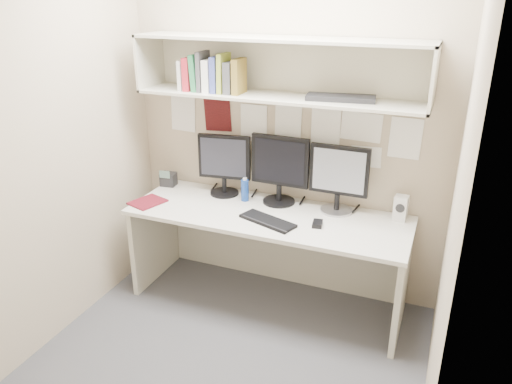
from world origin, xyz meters
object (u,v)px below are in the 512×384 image
at_px(monitor_center, 280,167).
at_px(maroon_notebook, 148,202).
at_px(desk, 268,258).
at_px(monitor_right, 339,176).
at_px(desk_phone, 168,179).
at_px(speaker, 401,208).
at_px(monitor_left, 224,162).
at_px(keyboard, 268,221).

relative_size(monitor_center, maroon_notebook, 2.11).
xyz_separation_m(desk, monitor_right, (0.44, 0.22, 0.63)).
height_order(desk, desk_phone, desk_phone).
distance_m(monitor_right, speaker, 0.47).
relative_size(speaker, desk_phone, 1.25).
xyz_separation_m(monitor_left, monitor_right, (0.89, -0.00, 0.01)).
distance_m(monitor_center, maroon_notebook, 1.02).
bearing_deg(desk_phone, desk, -18.83).
relative_size(keyboard, maroon_notebook, 1.68).
distance_m(monitor_center, monitor_right, 0.44).
bearing_deg(desk, maroon_notebook, -169.60).
bearing_deg(keyboard, desk, 128.93).
distance_m(monitor_left, monitor_center, 0.45).
height_order(speaker, desk_phone, speaker).
xyz_separation_m(speaker, maroon_notebook, (-1.78, -0.40, -0.08)).
xyz_separation_m(monitor_center, speaker, (0.88, 0.02, -0.19)).
relative_size(desk, maroon_notebook, 8.29).
distance_m(speaker, desk_phone, 1.82).
bearing_deg(speaker, desk, -161.01).
bearing_deg(monitor_right, maroon_notebook, -163.25).
relative_size(monitor_center, keyboard, 1.25).
height_order(desk, monitor_left, monitor_left).
distance_m(keyboard, desk_phone, 1.05).
relative_size(desk, monitor_right, 4.11).
bearing_deg(speaker, monitor_right, -173.89).
height_order(desk, speaker, speaker).
relative_size(monitor_center, speaker, 2.89).
bearing_deg(monitor_center, desk, -89.63).
xyz_separation_m(monitor_right, keyboard, (-0.39, -0.36, -0.25)).
bearing_deg(desk_phone, keyboard, -25.89).
relative_size(monitor_left, speaker, 2.67).
xyz_separation_m(monitor_left, keyboard, (0.49, -0.36, -0.25)).
xyz_separation_m(monitor_left, speaker, (1.32, 0.02, -0.17)).
distance_m(monitor_left, maroon_notebook, 0.65).
bearing_deg(desk_phone, maroon_notebook, -90.31).
height_order(monitor_right, keyboard, monitor_right).
distance_m(monitor_center, keyboard, 0.45).
bearing_deg(maroon_notebook, speaker, 30.95).
xyz_separation_m(monitor_center, monitor_right, (0.44, 0.00, -0.01)).
bearing_deg(keyboard, monitor_center, 116.62).
distance_m(desk, monitor_right, 0.80).
bearing_deg(monitor_right, keyboard, -136.59).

